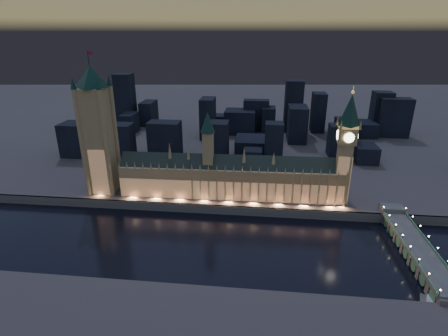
# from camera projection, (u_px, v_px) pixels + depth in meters

# --- Properties ---
(ground_plane) EXTENTS (2000.00, 2000.00, 0.00)m
(ground_plane) POSITION_uv_depth(u_px,v_px,m) (210.00, 239.00, 270.30)
(ground_plane) COLOR black
(ground_plane) RESTS_ON ground
(north_bank) EXTENTS (2000.00, 960.00, 8.00)m
(north_bank) POSITION_uv_depth(u_px,v_px,m) (245.00, 104.00, 750.26)
(north_bank) COLOR #443943
(north_bank) RESTS_ON ground
(embankment_wall) EXTENTS (2000.00, 2.50, 8.00)m
(embankment_wall) POSITION_uv_depth(u_px,v_px,m) (217.00, 209.00, 306.80)
(embankment_wall) COLOR #53414C
(embankment_wall) RESTS_ON ground
(palace_of_westminster) EXTENTS (202.00, 23.53, 78.00)m
(palace_of_westminster) POSITION_uv_depth(u_px,v_px,m) (229.00, 177.00, 316.93)
(palace_of_westminster) COLOR #958257
(palace_of_westminster) RESTS_ON north_bank
(victoria_tower) EXTENTS (31.68, 31.68, 127.04)m
(victoria_tower) POSITION_uv_depth(u_px,v_px,m) (97.00, 126.00, 312.70)
(victoria_tower) COLOR #958257
(victoria_tower) RESTS_ON north_bank
(elizabeth_tower) EXTENTS (18.00, 18.00, 101.72)m
(elizabeth_tower) POSITION_uv_depth(u_px,v_px,m) (347.00, 140.00, 293.29)
(elizabeth_tower) COLOR #958257
(elizabeth_tower) RESTS_ON north_bank
(westminster_bridge) EXTENTS (18.44, 113.00, 15.90)m
(westminster_bridge) POSITION_uv_depth(u_px,v_px,m) (414.00, 247.00, 250.10)
(westminster_bridge) COLOR #53414C
(westminster_bridge) RESTS_ON ground
(city_backdrop) EXTENTS (484.00, 215.63, 81.84)m
(city_backdrop) POSITION_uv_depth(u_px,v_px,m) (256.00, 123.00, 484.66)
(city_backdrop) COLOR black
(city_backdrop) RESTS_ON north_bank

